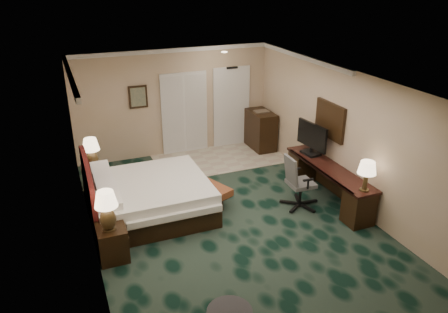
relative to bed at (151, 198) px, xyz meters
name	(u,v)px	position (x,y,z in m)	size (l,w,h in m)	color
floor	(231,222)	(1.31, -0.90, -0.34)	(5.00, 7.50, 0.00)	black
ceiling	(232,83)	(1.31, -0.90, 2.36)	(5.00, 7.50, 0.00)	silver
wall_back	(174,103)	(1.31, 2.85, 1.01)	(5.00, 0.00, 2.70)	tan
wall_front	(370,289)	(1.31, -4.65, 1.01)	(5.00, 0.00, 2.70)	tan
wall_left	(87,181)	(-1.19, -0.90, 1.01)	(0.00, 7.50, 2.70)	tan
wall_right	(348,139)	(3.81, -0.90, 1.01)	(0.00, 7.50, 2.70)	tan
crown_molding	(232,86)	(1.31, -0.90, 2.31)	(5.00, 7.50, 0.10)	silver
tile_patch	(220,159)	(2.21, 2.00, -0.34)	(3.20, 1.70, 0.01)	beige
headboard	(89,189)	(-1.13, 0.10, 0.36)	(0.12, 2.00, 1.40)	#431119
entry_door	(231,108)	(2.86, 2.82, 0.71)	(1.02, 0.06, 2.18)	silver
closet_doors	(184,113)	(1.56, 2.81, 0.71)	(1.20, 0.06, 2.10)	beige
wall_art	(138,97)	(0.41, 2.81, 1.26)	(0.45, 0.06, 0.55)	#4D5E54
wall_mirror	(330,120)	(3.77, -0.30, 1.21)	(0.05, 0.95, 0.75)	white
bed	(151,198)	(0.00, 0.00, 0.00)	(2.17, 2.01, 0.69)	white
nightstand_near	(112,243)	(-0.93, -1.18, -0.05)	(0.47, 0.53, 0.58)	black
nightstand_far	(96,182)	(-0.91, 1.18, -0.03)	(0.50, 0.58, 0.63)	black
lamp_near	(107,211)	(-0.96, -1.23, 0.58)	(0.37, 0.37, 0.69)	black
lamp_far	(92,154)	(-0.93, 1.18, 0.62)	(0.35, 0.35, 0.66)	black
bed_bench	(206,192)	(1.16, 0.09, -0.14)	(0.41, 1.20, 0.41)	brown
desk	(328,183)	(3.52, -0.79, 0.02)	(0.54, 2.53, 0.73)	black
tv	(312,139)	(3.53, -0.05, 0.74)	(0.08, 0.91, 0.71)	black
desk_lamp	(366,176)	(3.52, -1.88, 0.68)	(0.34, 0.34, 0.59)	black
desk_chair	(301,181)	(2.85, -0.82, 0.21)	(0.65, 0.61, 1.11)	#565656
minibar	(261,130)	(3.50, 2.30, 0.16)	(0.53, 0.95, 1.01)	black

